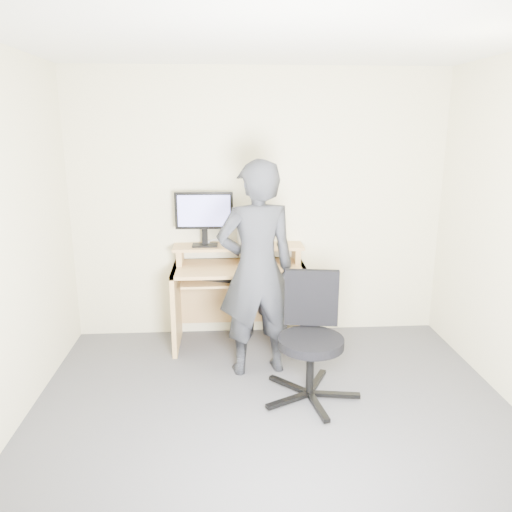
{
  "coord_description": "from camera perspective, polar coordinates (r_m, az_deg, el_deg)",
  "views": [
    {
      "loc": [
        -0.33,
        -2.89,
        1.99
      ],
      "look_at": [
        -0.07,
        1.05,
        0.95
      ],
      "focal_mm": 35.0,
      "sensor_mm": 36.0,
      "label": 1
    }
  ],
  "objects": [
    {
      "name": "person",
      "position": [
        3.97,
        0.06,
        -1.59
      ],
      "size": [
        0.7,
        0.53,
        1.75
      ],
      "primitive_type": "imported",
      "rotation": [
        0.0,
        0.0,
        3.33
      ],
      "color": "black",
      "rests_on": "ground"
    },
    {
      "name": "back_wall",
      "position": [
        4.71,
        0.34,
        5.72
      ],
      "size": [
        3.5,
        0.02,
        2.5
      ],
      "primitive_type": "cube",
      "color": "beige",
      "rests_on": "ground"
    },
    {
      "name": "monitor",
      "position": [
        4.55,
        -5.95,
        4.79
      ],
      "size": [
        0.53,
        0.15,
        0.5
      ],
      "rotation": [
        0.0,
        0.0,
        -0.03
      ],
      "color": "black",
      "rests_on": "desk"
    },
    {
      "name": "smartphone",
      "position": [
        4.62,
        2.84,
        1.29
      ],
      "size": [
        0.07,
        0.13,
        0.01
      ],
      "primitive_type": "cube",
      "rotation": [
        0.0,
        0.0,
        -0.02
      ],
      "color": "black",
      "rests_on": "desk"
    },
    {
      "name": "headphones",
      "position": [
        4.68,
        -4.6,
        1.48
      ],
      "size": [
        0.2,
        0.2,
        0.06
      ],
      "primitive_type": "torus",
      "rotation": [
        0.26,
        0.0,
        0.33
      ],
      "color": "silver",
      "rests_on": "desk"
    },
    {
      "name": "desk",
      "position": [
        4.65,
        -1.95,
        -3.32
      ],
      "size": [
        1.2,
        0.6,
        0.91
      ],
      "color": "tan",
      "rests_on": "ground"
    },
    {
      "name": "ground",
      "position": [
        3.52,
        2.42,
        -19.65
      ],
      "size": [
        3.5,
        3.5,
        0.0
      ],
      "primitive_type": "plane",
      "color": "#4C4C51",
      "rests_on": "ground"
    },
    {
      "name": "mouse",
      "position": [
        4.42,
        1.19,
        -1.25
      ],
      "size": [
        0.11,
        0.08,
        0.04
      ],
      "primitive_type": "ellipsoid",
      "rotation": [
        0.0,
        0.0,
        -0.17
      ],
      "color": "black",
      "rests_on": "desk"
    },
    {
      "name": "office_chair",
      "position": [
        3.76,
        6.3,
        -8.66
      ],
      "size": [
        0.72,
        0.72,
        0.92
      ],
      "rotation": [
        0.0,
        0.0,
        -0.15
      ],
      "color": "black",
      "rests_on": "ground"
    },
    {
      "name": "external_drive",
      "position": [
        4.64,
        -1.43,
        2.57
      ],
      "size": [
        0.07,
        0.13,
        0.2
      ],
      "primitive_type": "cube",
      "rotation": [
        0.0,
        0.0,
        0.01
      ],
      "color": "black",
      "rests_on": "desk"
    },
    {
      "name": "charger",
      "position": [
        4.56,
        -3.26,
        1.27
      ],
      "size": [
        0.05,
        0.05,
        0.03
      ],
      "primitive_type": "cube",
      "rotation": [
        0.0,
        0.0,
        0.3
      ],
      "color": "black",
      "rests_on": "desk"
    },
    {
      "name": "travel_mug",
      "position": [
        4.59,
        -1.66,
        2.39
      ],
      "size": [
        0.09,
        0.09,
        0.19
      ],
      "primitive_type": "cylinder",
      "rotation": [
        0.0,
        0.0,
        0.07
      ],
      "color": "#AEAFB3",
      "rests_on": "desk"
    },
    {
      "name": "ceiling",
      "position": [
        2.95,
        3.0,
        24.7
      ],
      "size": [
        3.5,
        3.5,
        0.02
      ],
      "primitive_type": "cube",
      "color": "white",
      "rests_on": "back_wall"
    },
    {
      "name": "keyboard",
      "position": [
        4.45,
        -2.98,
        -2.57
      ],
      "size": [
        0.49,
        0.33,
        0.03
      ],
      "primitive_type": "cube",
      "rotation": [
        0.0,
        0.0,
        -0.36
      ],
      "color": "black",
      "rests_on": "desk"
    }
  ]
}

